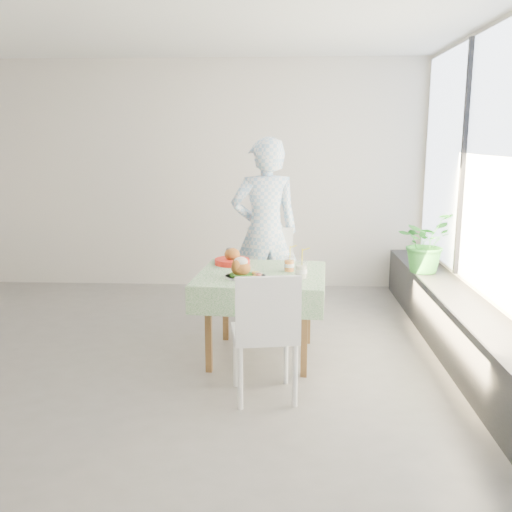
# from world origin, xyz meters

# --- Properties ---
(floor) EXTENTS (6.00, 6.00, 0.00)m
(floor) POSITION_xyz_m (0.00, 0.00, 0.00)
(floor) COLOR #625F5D
(floor) RESTS_ON ground
(ceiling) EXTENTS (6.00, 6.00, 0.00)m
(ceiling) POSITION_xyz_m (0.00, 0.00, 2.80)
(ceiling) COLOR white
(ceiling) RESTS_ON ground
(wall_back) EXTENTS (6.00, 0.02, 2.80)m
(wall_back) POSITION_xyz_m (0.00, 2.50, 1.40)
(wall_back) COLOR beige
(wall_back) RESTS_ON ground
(wall_right) EXTENTS (0.02, 5.00, 2.80)m
(wall_right) POSITION_xyz_m (3.00, 0.00, 1.40)
(wall_right) COLOR beige
(wall_right) RESTS_ON ground
(window_pane) EXTENTS (0.01, 4.80, 2.18)m
(window_pane) POSITION_xyz_m (2.97, 0.00, 1.65)
(window_pane) COLOR #D1E0F9
(window_pane) RESTS_ON ground
(window_ledge) EXTENTS (0.40, 4.80, 0.50)m
(window_ledge) POSITION_xyz_m (2.80, 0.00, 0.25)
(window_ledge) COLOR black
(window_ledge) RESTS_ON ground
(cafe_table) EXTENTS (1.12, 1.12, 0.74)m
(cafe_table) POSITION_xyz_m (1.09, 0.05, 0.46)
(cafe_table) COLOR brown
(cafe_table) RESTS_ON ground
(chair_far) EXTENTS (0.47, 0.47, 0.98)m
(chair_far) POSITION_xyz_m (1.14, 0.84, 0.30)
(chair_far) COLOR white
(chair_far) RESTS_ON ground
(chair_near) EXTENTS (0.51, 0.51, 0.94)m
(chair_near) POSITION_xyz_m (1.15, -0.74, 0.29)
(chair_near) COLOR white
(chair_near) RESTS_ON ground
(diner) EXTENTS (0.77, 0.59, 1.86)m
(diner) POSITION_xyz_m (1.09, 0.99, 0.93)
(diner) COLOR #88B5DA
(diner) RESTS_ON ground
(main_dish) EXTENTS (0.34, 0.34, 0.17)m
(main_dish) POSITION_xyz_m (0.95, -0.15, 0.80)
(main_dish) COLOR white
(main_dish) RESTS_ON cafe_table
(juice_cup_orange) EXTENTS (0.09, 0.09, 0.26)m
(juice_cup_orange) POSITION_xyz_m (1.32, 0.11, 0.80)
(juice_cup_orange) COLOR white
(juice_cup_orange) RESTS_ON cafe_table
(juice_cup_lemonade) EXTENTS (0.10, 0.10, 0.29)m
(juice_cup_lemonade) POSITION_xyz_m (1.42, -0.13, 0.81)
(juice_cup_lemonade) COLOR white
(juice_cup_lemonade) RESTS_ON cafe_table
(second_dish) EXTENTS (0.31, 0.31, 0.15)m
(second_dish) POSITION_xyz_m (0.82, 0.37, 0.79)
(second_dish) COLOR red
(second_dish) RESTS_ON cafe_table
(potted_plant) EXTENTS (0.73, 0.74, 0.62)m
(potted_plant) POSITION_xyz_m (2.72, 1.20, 0.81)
(potted_plant) COLOR #267426
(potted_plant) RESTS_ON window_ledge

